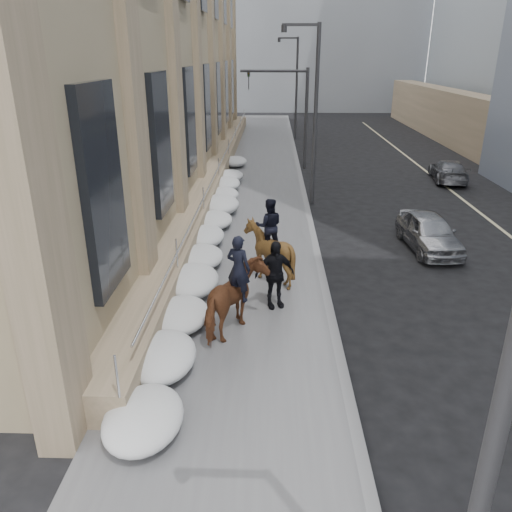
{
  "coord_description": "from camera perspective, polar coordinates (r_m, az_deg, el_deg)",
  "views": [
    {
      "loc": [
        0.96,
        -9.43,
        6.77
      ],
      "look_at": [
        0.55,
        3.01,
        1.7
      ],
      "focal_mm": 35.0,
      "sensor_mm": 36.0,
      "label": 1
    }
  ],
  "objects": [
    {
      "name": "car_silver",
      "position": [
        19.45,
        19.15,
        2.62
      ],
      "size": [
        1.84,
        4.02,
        1.34
      ],
      "primitive_type": "imported",
      "rotation": [
        0.0,
        0.0,
        0.07
      ],
      "color": "#95969B",
      "rests_on": "ground"
    },
    {
      "name": "streetlight_near",
      "position": [
        4.44,
        25.61,
        -9.79
      ],
      "size": [
        1.71,
        0.24,
        8.0
      ],
      "color": "#2D2D30",
      "rests_on": "ground"
    },
    {
      "name": "mounted_horse_right",
      "position": [
        15.43,
        1.47,
        0.95
      ],
      "size": [
        1.64,
        1.81,
        2.6
      ],
      "rotation": [
        0.0,
        0.0,
        3.22
      ],
      "color": "#422C13",
      "rests_on": "sidewalk"
    },
    {
      "name": "streetlight_mid",
      "position": [
        23.6,
        6.46,
        16.7
      ],
      "size": [
        1.71,
        0.24,
        8.0
      ],
      "color": "#2D2D30",
      "rests_on": "ground"
    },
    {
      "name": "streetlight_far",
      "position": [
        43.52,
        4.45,
        19.21
      ],
      "size": [
        1.71,
        0.24,
        8.0
      ],
      "color": "#2D2D30",
      "rests_on": "ground"
    },
    {
      "name": "car_grey",
      "position": [
        30.64,
        21.13,
        9.08
      ],
      "size": [
        2.2,
        4.32,
        1.2
      ],
      "primitive_type": "imported",
      "rotation": [
        0.0,
        0.0,
        3.01
      ],
      "color": "#595B61",
      "rests_on": "ground"
    },
    {
      "name": "traffic_signal",
      "position": [
        31.57,
        4.06,
        17.08
      ],
      "size": [
        4.1,
        0.22,
        6.0
      ],
      "color": "#2D2D30",
      "rests_on": "ground"
    },
    {
      "name": "bg_building_far",
      "position": [
        81.79,
        -3.32,
        24.39
      ],
      "size": [
        24.0,
        12.0,
        20.0
      ],
      "primitive_type": "cube",
      "color": "gray",
      "rests_on": "ground"
    },
    {
      "name": "pedestrian",
      "position": [
        13.8,
        2.13,
        -2.12
      ],
      "size": [
        1.24,
        0.84,
        1.96
      ],
      "primitive_type": "imported",
      "rotation": [
        0.0,
        0.0,
        0.35
      ],
      "color": "black",
      "rests_on": "sidewalk"
    },
    {
      "name": "ground",
      "position": [
        11.65,
        -3.29,
        -13.41
      ],
      "size": [
        140.0,
        140.0,
        0.0
      ],
      "primitive_type": "plane",
      "color": "black",
      "rests_on": "ground"
    },
    {
      "name": "sidewalk",
      "position": [
        20.58,
        -0.91,
        3.13
      ],
      "size": [
        5.0,
        80.0,
        0.12
      ],
      "primitive_type": "cube",
      "color": "#4F4F52",
      "rests_on": "ground"
    },
    {
      "name": "limestone_building",
      "position": [
        30.12,
        -11.18,
        25.85
      ],
      "size": [
        6.1,
        44.0,
        18.0
      ],
      "color": "#877759",
      "rests_on": "ground"
    },
    {
      "name": "snow_bank",
      "position": [
        18.79,
        -5.53,
        2.46
      ],
      "size": [
        1.7,
        18.1,
        0.76
      ],
      "color": "#BABDC1",
      "rests_on": "sidewalk"
    },
    {
      "name": "mounted_horse_left",
      "position": [
        12.5,
        -2.35,
        -4.72
      ],
      "size": [
        1.77,
        2.39,
        2.59
      ],
      "rotation": [
        0.0,
        0.0,
        2.73
      ],
      "color": "#4E2A17",
      "rests_on": "sidewalk"
    },
    {
      "name": "curb",
      "position": [
        20.62,
        6.39,
        3.03
      ],
      "size": [
        0.24,
        80.0,
        0.12
      ],
      "primitive_type": "cube",
      "color": "slate",
      "rests_on": "ground"
    },
    {
      "name": "lane_line",
      "position": [
        22.68,
        26.66,
        2.38
      ],
      "size": [
        0.15,
        70.0,
        0.01
      ],
      "primitive_type": "cube",
      "color": "#BFB78C",
      "rests_on": "ground"
    }
  ]
}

